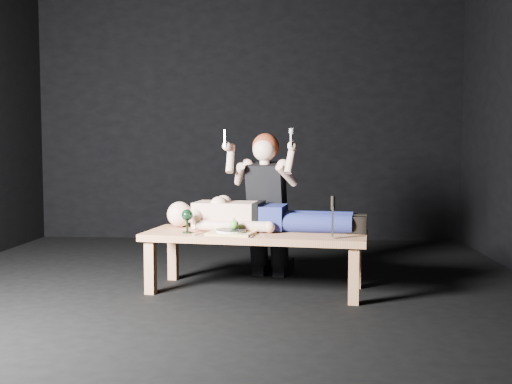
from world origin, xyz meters
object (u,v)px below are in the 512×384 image
(lying_man, at_px, (266,213))
(carving_knife, at_px, (333,217))
(table, at_px, (256,261))
(kneeling_woman, at_px, (269,204))
(serving_tray, at_px, (231,233))
(goblet, at_px, (187,221))

(lying_man, relative_size, carving_knife, 5.43)
(table, bearing_deg, kneeling_woman, 89.37)
(table, distance_m, carving_knife, 0.73)
(serving_tray, relative_size, goblet, 1.85)
(lying_man, relative_size, kneeling_woman, 1.31)
(lying_man, xyz_separation_m, serving_tray, (-0.24, -0.28, -0.12))
(serving_tray, xyz_separation_m, carving_knife, (0.73, -0.14, 0.14))
(kneeling_woman, xyz_separation_m, goblet, (-0.58, -0.59, -0.08))
(kneeling_woman, bearing_deg, carving_knife, -45.11)
(serving_tray, relative_size, carving_knife, 1.10)
(carving_knife, bearing_deg, table, 160.98)
(lying_man, height_order, kneeling_woman, kneeling_woman)
(goblet, bearing_deg, lying_man, 20.86)
(goblet, distance_m, carving_knife, 1.09)
(table, xyz_separation_m, serving_tray, (-0.17, -0.14, 0.24))
(kneeling_woman, xyz_separation_m, serving_tray, (-0.25, -0.66, -0.16))
(table, xyz_separation_m, kneeling_woman, (0.08, 0.51, 0.39))
(lying_man, distance_m, kneeling_woman, 0.38)
(kneeling_woman, height_order, carving_knife, kneeling_woman)
(carving_knife, bearing_deg, kneeling_woman, 129.12)
(table, height_order, serving_tray, serving_tray)
(lying_man, height_order, goblet, lying_man)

